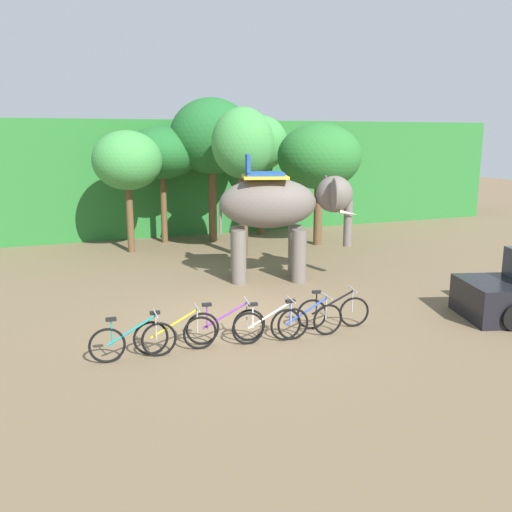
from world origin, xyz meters
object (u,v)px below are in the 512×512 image
Objects in this scene: tree_center_left at (261,145)px; bike_yellow at (175,334)px; tree_left at (319,157)px; elephant at (279,208)px; bike_teal at (133,341)px; tree_center at (162,153)px; tree_far_right at (243,145)px; bike_black at (333,312)px; bike_white at (271,325)px; bike_blue at (307,321)px; tree_far_left at (211,137)px; tree_right at (127,161)px; bike_purple at (226,325)px.

tree_center_left reaches higher than bike_yellow.
elephant is at bearing -129.54° from tree_left.
bike_yellow is (0.86, 0.08, 0.00)m from bike_teal.
tree_center is 0.88× the size of tree_far_right.
tree_left is 2.81× the size of bike_yellow.
tree_center reaches higher than bike_black.
bike_yellow is 1.00× the size of bike_white.
tree_center_left is at bearing 60.83° from bike_yellow.
tree_center_left is 3.03× the size of bike_blue.
bike_white is (2.88, -0.12, 0.00)m from bike_teal.
tree_far_left reaches higher than bike_teal.
elephant is 2.52× the size of bike_black.
tree_center_left is (2.49, 0.86, -0.33)m from tree_far_left.
tree_far_left is 3.45× the size of bike_black.
tree_far_right reaches higher than bike_teal.
tree_far_right is at bearing 56.81° from bike_teal.
bike_yellow is (-8.04, -9.08, -3.11)m from tree_left.
bike_yellow is at bearing 5.19° from bike_teal.
tree_center is at bearing 74.71° from bike_teal.
tree_center is at bearing 118.54° from tree_far_right.
tree_center_left is 3.03× the size of bike_yellow.
tree_center reaches higher than bike_teal.
bike_blue is (-1.49, -11.61, -3.89)m from tree_far_left.
tree_center_left is at bearing 16.98° from tree_right.
tree_center is 6.28m from tree_left.
tree_far_left is at bearing 92.12° from tree_far_right.
tree_center_left reaches higher than bike_white.
tree_right is 2.68× the size of bike_black.
bike_teal is 1.00× the size of bike_yellow.
bike_purple is 0.95m from bike_white.
bike_white is (2.01, -0.20, 0.00)m from bike_yellow.
tree_center is 12.24m from bike_purple.
bike_white is (-6.02, -9.28, -3.11)m from tree_left.
tree_left reaches higher than bike_black.
tree_center_left is (6.03, 1.84, 0.53)m from tree_right.
bike_yellow is (-0.79, -10.38, -3.02)m from tree_right.
tree_center is 0.81× the size of tree_far_left.
tree_left is 1.13× the size of elephant.
tree_center is at bearing 104.89° from elephant.
bike_white and bike_black have the same top height.
tree_right is at bearing 85.63° from bike_yellow.
tree_center is 2.10m from tree_far_left.
tree_left is at bearing 57.02° from bike_white.
bike_purple is 2.57m from bike_black.
tree_far_right is 10.37m from bike_teal.
tree_right is 0.94× the size of tree_left.
tree_right is 2.65× the size of bike_white.
tree_center is at bearing -175.15° from tree_center_left.
tree_center reaches higher than elephant.
bike_yellow is (-6.82, -12.22, -3.56)m from tree_center_left.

